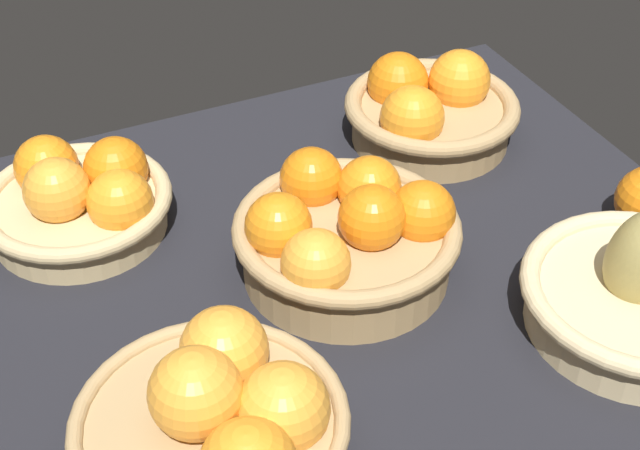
% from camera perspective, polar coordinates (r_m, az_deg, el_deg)
% --- Properties ---
extents(market_tray, '(0.84, 0.72, 0.03)m').
position_cam_1_polar(market_tray, '(1.02, 0.94, -3.13)').
color(market_tray, black).
rests_on(market_tray, ground).
extents(basket_near_right, '(0.21, 0.21, 0.10)m').
position_cam_1_polar(basket_near_right, '(1.07, -14.32, 1.58)').
color(basket_near_right, tan).
rests_on(basket_near_right, market_tray).
extents(basket_center, '(0.24, 0.24, 0.12)m').
position_cam_1_polar(basket_center, '(0.97, 1.59, -0.56)').
color(basket_center, tan).
rests_on(basket_center, market_tray).
extents(basket_near_left, '(0.22, 0.22, 0.11)m').
position_cam_1_polar(basket_near_left, '(1.19, 6.60, 7.00)').
color(basket_near_left, tan).
rests_on(basket_near_left, market_tray).
extents(basket_far_right, '(0.23, 0.23, 0.12)m').
position_cam_1_polar(basket_far_right, '(0.80, -6.04, -11.95)').
color(basket_far_right, tan).
rests_on(basket_far_right, market_tray).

